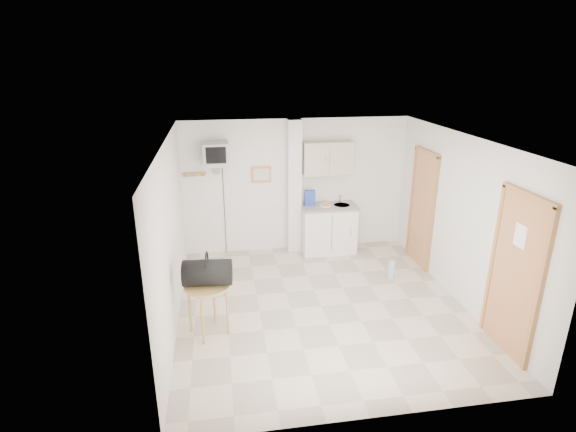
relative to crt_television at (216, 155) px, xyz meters
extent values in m
plane|color=beige|center=(1.45, -2.02, -1.94)|extent=(4.50, 4.50, 0.00)
cube|color=white|center=(1.45, 0.23, -0.69)|extent=(4.20, 0.04, 2.50)
cube|color=white|center=(1.45, -4.27, -0.69)|extent=(4.20, 0.04, 2.50)
cube|color=white|center=(-0.65, -2.02, -0.69)|extent=(0.04, 4.50, 2.50)
cube|color=white|center=(3.55, -2.02, -0.69)|extent=(0.04, 4.50, 2.50)
cube|color=white|center=(1.45, -2.02, 0.56)|extent=(4.20, 4.50, 0.04)
cube|color=white|center=(1.40, 0.12, -0.69)|extent=(0.25, 0.22, 2.50)
cube|color=#D27A48|center=(0.80, 0.21, -0.44)|extent=(0.36, 0.03, 0.30)
cube|color=silver|center=(0.80, 0.19, -0.44)|extent=(0.28, 0.01, 0.22)
cube|color=#A8823F|center=(-0.40, 0.20, -0.39)|extent=(0.40, 0.05, 0.06)
cube|color=white|center=(1.13, 0.22, -0.99)|extent=(0.15, 0.02, 0.08)
cylinder|color=#A8823F|center=(-0.55, 0.14, -0.40)|extent=(0.02, 0.08, 0.02)
cylinder|color=#A8823F|center=(-0.40, 0.14, -0.40)|extent=(0.02, 0.08, 0.02)
cylinder|color=#A8823F|center=(-0.25, 0.14, -0.40)|extent=(0.02, 0.08, 0.02)
cube|color=#A97E42|center=(3.52, -0.77, -0.94)|extent=(0.04, 0.75, 2.00)
cube|color=brown|center=(3.52, -0.77, -0.94)|extent=(0.06, 0.87, 2.06)
cube|color=#A97E42|center=(3.52, -3.37, -0.93)|extent=(0.04, 0.82, 2.02)
cube|color=brown|center=(3.52, -3.37, -0.93)|extent=(0.06, 0.94, 2.08)
cube|color=white|center=(3.50, -3.37, -0.39)|extent=(0.01, 0.20, 0.28)
cube|color=white|center=(2.03, -0.05, -1.50)|extent=(1.00, 0.55, 0.88)
cube|color=gray|center=(2.03, -0.05, -1.04)|extent=(1.03, 0.58, 0.04)
cylinder|color=#B7B7BA|center=(2.28, -0.05, -1.04)|extent=(0.30, 0.30, 0.05)
cylinder|color=#B7B7BA|center=(2.28, 0.09, -0.94)|extent=(0.02, 0.02, 0.16)
cylinder|color=#B7B7BA|center=(2.28, 0.03, -0.86)|extent=(0.02, 0.13, 0.02)
cube|color=#C1B69A|center=(2.00, 0.07, -0.14)|extent=(0.90, 0.32, 0.60)
cube|color=#2741AF|center=(1.68, 0.03, -0.87)|extent=(0.19, 0.07, 0.29)
cylinder|color=white|center=(1.96, -0.06, -1.01)|extent=(0.22, 0.22, 0.01)
sphere|color=tan|center=(1.96, -0.06, -0.96)|extent=(0.11, 0.11, 0.11)
cube|color=slate|center=(0.00, 0.07, -0.21)|extent=(0.36, 0.32, 0.02)
cube|color=slate|center=(0.00, 0.20, -0.29)|extent=(0.10, 0.06, 0.20)
cube|color=#A0A0A3|center=(0.00, 0.00, 0.01)|extent=(0.44, 0.42, 0.40)
cube|color=black|center=(0.00, -0.22, 0.03)|extent=(0.34, 0.02, 0.28)
cylinder|color=black|center=(0.10, 0.21, -1.07)|extent=(0.01, 0.01, 1.73)
cylinder|color=#A8823F|center=(-0.20, -2.45, -1.22)|extent=(0.60, 0.60, 0.03)
cylinder|color=#A8823F|center=(0.05, -2.53, -1.59)|extent=(0.04, 0.04, 0.70)
cylinder|color=#A8823F|center=(-0.13, -2.20, -1.59)|extent=(0.04, 0.04, 0.70)
cylinder|color=#A8823F|center=(-0.45, -2.38, -1.59)|extent=(0.04, 0.04, 0.70)
cylinder|color=#A8823F|center=(-0.27, -2.70, -1.59)|extent=(0.04, 0.04, 0.70)
cylinder|color=black|center=(-0.18, -2.45, -1.03)|extent=(0.66, 0.40, 0.35)
torus|color=black|center=(-0.18, -2.45, -0.87)|extent=(0.05, 0.26, 0.26)
cylinder|color=#9FC2D4|center=(2.82, -1.32, -1.78)|extent=(0.11, 0.11, 0.30)
cylinder|color=#9FC2D4|center=(2.82, -1.32, -1.61)|extent=(0.03, 0.03, 0.04)
camera|label=1|loc=(0.03, -7.77, 1.60)|focal=28.00mm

